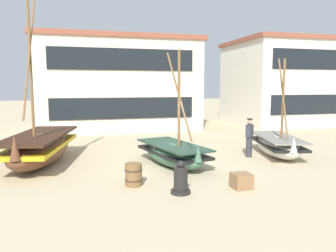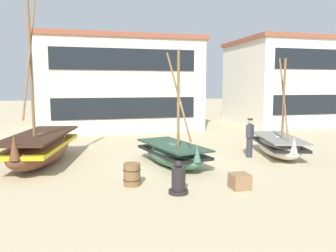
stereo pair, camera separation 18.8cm
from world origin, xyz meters
name	(u,v)px [view 2 (the right image)]	position (x,y,z in m)	size (l,w,h in m)	color
ground_plane	(174,164)	(0.00, 0.00, 0.00)	(120.00, 120.00, 0.00)	tan
fishing_boat_near_left	(173,153)	(-0.10, -0.15, 0.48)	(2.28, 3.88, 4.38)	#427056
fishing_boat_centre_large	(41,147)	(-5.09, 1.32, 0.68)	(2.72, 5.36, 6.90)	brown
fishing_boat_far_right	(278,145)	(4.81, 0.34, 0.49)	(2.35, 4.02, 4.26)	silver
fisherman_by_hull	(250,138)	(3.49, 0.44, 0.83)	(0.42, 0.40, 1.68)	#33333D
capstan_winch	(178,180)	(-0.78, -3.36, 0.39)	(0.57, 0.57, 0.96)	black
wooden_barrel	(132,174)	(-1.97, -2.30, 0.35)	(0.56, 0.56, 0.70)	brown
cargo_crate	(240,181)	(1.13, -3.39, 0.23)	(0.55, 0.55, 0.46)	olive
harbor_building_main	(120,84)	(-0.91, 11.47, 3.19)	(11.12, 6.48, 6.36)	beige
harbor_building_annex	(291,83)	(12.84, 11.18, 3.33)	(9.25, 7.26, 6.64)	silver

